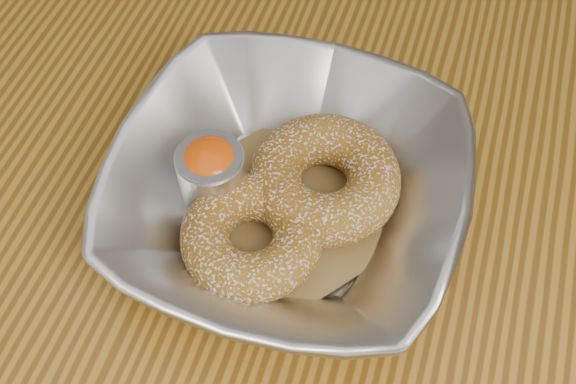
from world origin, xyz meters
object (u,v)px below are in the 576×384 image
(serving_bowl, at_px, (288,192))
(table, at_px, (190,306))
(donut_back, at_px, (325,179))
(donut_front, at_px, (252,236))
(ramekin, at_px, (212,174))

(serving_bowl, bearing_deg, table, -142.01)
(donut_back, distance_m, donut_front, 0.07)
(donut_back, bearing_deg, donut_front, -120.25)
(donut_back, height_order, donut_front, donut_back)
(ramekin, bearing_deg, donut_front, -39.66)
(donut_back, bearing_deg, table, -141.01)
(table, height_order, donut_front, donut_front)
(table, height_order, ramekin, ramekin)
(serving_bowl, bearing_deg, donut_front, -108.33)
(donut_back, relative_size, donut_front, 1.12)
(donut_front, height_order, ramekin, ramekin)
(table, xyz_separation_m, donut_back, (0.09, 0.07, 0.13))
(table, xyz_separation_m, donut_front, (0.06, 0.01, 0.13))
(table, height_order, donut_back, donut_back)
(donut_back, relative_size, ramekin, 1.93)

